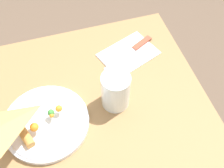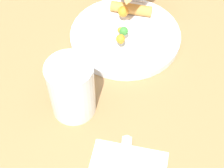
% 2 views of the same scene
% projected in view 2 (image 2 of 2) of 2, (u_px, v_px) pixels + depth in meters
% --- Properties ---
extents(dining_table, '(0.92, 0.67, 0.77)m').
position_uv_depth(dining_table, '(122.00, 85.00, 0.86)').
color(dining_table, olive).
rests_on(dining_table, ground_plane).
extents(plate_pizza, '(0.24, 0.24, 0.05)m').
position_uv_depth(plate_pizza, '(125.00, 33.00, 0.75)').
color(plate_pizza, white).
rests_on(plate_pizza, dining_table).
extents(milk_glass, '(0.08, 0.08, 0.12)m').
position_uv_depth(milk_glass, '(72.00, 90.00, 0.60)').
color(milk_glass, white).
rests_on(milk_glass, dining_table).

